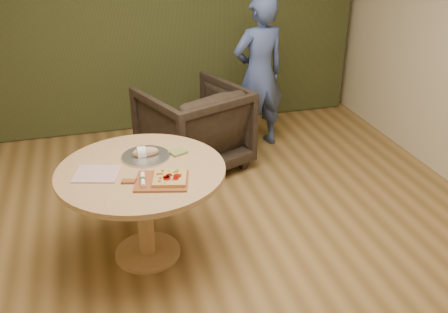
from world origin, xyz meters
TOP-DOWN VIEW (x-y plane):
  - room_shell at (0.00, 0.00)m, footprint 5.04×6.04m
  - curtain at (0.00, 2.90)m, footprint 4.80×0.14m
  - pedestal_table at (-0.49, 0.38)m, footprint 1.20×1.20m
  - pizza_paddle at (-0.39, 0.15)m, footprint 0.47×0.36m
  - flatbread_pizza at (-0.32, 0.14)m, footprint 0.27×0.27m
  - cutlery_roll at (-0.50, 0.16)m, footprint 0.05×0.20m
  - newspaper at (-0.79, 0.37)m, footprint 0.36×0.32m
  - serving_tray at (-0.43, 0.54)m, footprint 0.36×0.36m
  - bread_roll at (-0.44, 0.54)m, footprint 0.19×0.09m
  - green_packet at (-0.19, 0.54)m, footprint 0.15×0.14m
  - armchair at (0.18, 1.73)m, footprint 1.16×1.13m
  - person_standing at (0.97, 2.03)m, footprint 0.66×0.49m

SIDE VIEW (x-z plane):
  - armchair at x=0.18m, z-range 0.00..0.94m
  - pedestal_table at x=-0.49m, z-range 0.23..0.98m
  - newspaper at x=-0.79m, z-range 0.75..0.76m
  - serving_tray at x=-0.43m, z-range 0.75..0.77m
  - pizza_paddle at x=-0.39m, z-range 0.75..0.77m
  - green_packet at x=-0.19m, z-range 0.75..0.77m
  - flatbread_pizza at x=-0.32m, z-range 0.76..0.80m
  - cutlery_roll at x=-0.50m, z-range 0.76..0.80m
  - bread_roll at x=-0.44m, z-range 0.75..0.84m
  - person_standing at x=0.97m, z-range 0.00..1.64m
  - room_shell at x=0.00m, z-range -0.02..2.82m
  - curtain at x=0.00m, z-range 0.01..2.79m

